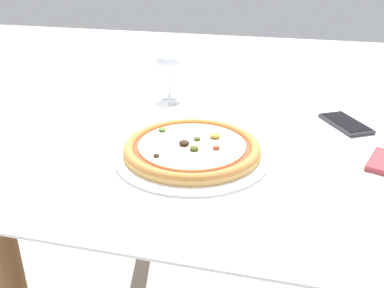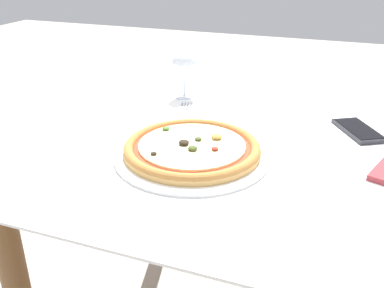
{
  "view_description": "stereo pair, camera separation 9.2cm",
  "coord_description": "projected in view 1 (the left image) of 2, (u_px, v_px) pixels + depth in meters",
  "views": [
    {
      "loc": [
        0.08,
        -0.97,
        1.16
      ],
      "look_at": [
        -0.12,
        -0.16,
        0.77
      ],
      "focal_mm": 40.0,
      "sensor_mm": 36.0,
      "label": 1
    },
    {
      "loc": [
        0.17,
        -0.94,
        1.16
      ],
      "look_at": [
        -0.12,
        -0.16,
        0.77
      ],
      "focal_mm": 40.0,
      "sensor_mm": 36.0,
      "label": 2
    }
  ],
  "objects": [
    {
      "name": "cell_phone",
      "position": [
        346.0,
        123.0,
        1.09
      ],
      "size": [
        0.13,
        0.16,
        0.01
      ],
      "color": "#232328",
      "rests_on": "dining_table"
    },
    {
      "name": "wine_glass_far_right",
      "position": [
        169.0,
        65.0,
        1.25
      ],
      "size": [
        0.07,
        0.07,
        0.14
      ],
      "color": "silver",
      "rests_on": "dining_table"
    },
    {
      "name": "pizza_plate",
      "position": [
        192.0,
        149.0,
        0.92
      ],
      "size": [
        0.34,
        0.34,
        0.04
      ],
      "color": "white",
      "rests_on": "dining_table"
    },
    {
      "name": "fork",
      "position": [
        172.0,
        112.0,
        1.16
      ],
      "size": [
        0.06,
        0.17,
        0.0
      ],
      "color": "silver",
      "rests_on": "dining_table"
    },
    {
      "name": "dining_table",
      "position": [
        254.0,
        167.0,
        1.08
      ],
      "size": [
        1.14,
        0.99,
        0.74
      ],
      "color": "brown",
      "rests_on": "ground_plane"
    }
  ]
}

